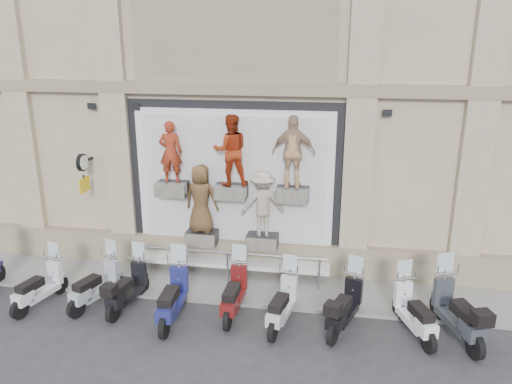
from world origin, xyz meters
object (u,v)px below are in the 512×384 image
at_px(scooter_e, 172,288).
at_px(scooter_i, 415,304).
at_px(scooter_c, 95,277).
at_px(clock_sign_bracket, 83,168).
at_px(scooter_d, 127,280).
at_px(scooter_b, 38,279).
at_px(scooter_h, 345,298).
at_px(scooter_j, 458,302).
at_px(scooter_g, 282,296).
at_px(scooter_f, 234,285).
at_px(guard_rail, 227,269).

xyz_separation_m(scooter_e, scooter_i, (5.19, 0.29, -0.05)).
bearing_deg(scooter_c, clock_sign_bracket, 137.73).
bearing_deg(scooter_d, scooter_b, -164.73).
xyz_separation_m(scooter_d, scooter_h, (4.95, -0.07, 0.03)).
relative_size(clock_sign_bracket, scooter_j, 0.51).
bearing_deg(scooter_g, clock_sign_bracket, 169.62).
distance_m(scooter_c, scooter_j, 8.03).
height_order(clock_sign_bracket, scooter_f, clock_sign_bracket).
distance_m(guard_rail, scooter_e, 1.99).
bearing_deg(scooter_b, scooter_f, 17.88).
distance_m(scooter_i, scooter_j, 0.86).
height_order(clock_sign_bracket, scooter_e, clock_sign_bracket).
relative_size(scooter_e, scooter_f, 1.07).
distance_m(scooter_c, scooter_h, 5.73).
relative_size(scooter_b, scooter_i, 0.95).
distance_m(guard_rail, scooter_h, 3.29).
bearing_deg(scooter_g, scooter_d, -172.16).
xyz_separation_m(scooter_c, scooter_f, (3.27, 0.12, 0.02)).
relative_size(guard_rail, scooter_i, 2.83).
relative_size(guard_rail, scooter_h, 2.78).
xyz_separation_m(scooter_c, scooter_i, (7.18, -0.05, 0.01)).
distance_m(scooter_e, scooter_i, 5.20).
bearing_deg(scooter_b, scooter_d, 20.14).
bearing_deg(scooter_i, clock_sign_bracket, 146.64).
bearing_deg(scooter_h, scooter_c, -160.80).
xyz_separation_m(guard_rail, clock_sign_bracket, (-3.90, 0.47, 2.34)).
bearing_deg(clock_sign_bracket, scooter_d, -45.74).
bearing_deg(scooter_i, guard_rail, 141.10).
relative_size(scooter_c, scooter_i, 0.99).
height_order(scooter_b, scooter_g, scooter_g).
bearing_deg(scooter_g, scooter_f, 176.43).
relative_size(scooter_c, scooter_h, 0.97).
height_order(clock_sign_bracket, scooter_b, clock_sign_bracket).
distance_m(scooter_g, scooter_i, 2.78).
bearing_deg(scooter_j, scooter_f, 160.16).
bearing_deg(clock_sign_bracket, scooter_b, -95.59).
height_order(clock_sign_bracket, scooter_h, clock_sign_bracket).
distance_m(scooter_c, scooter_e, 2.02).
bearing_deg(scooter_f, scooter_g, -12.93).
height_order(guard_rail, scooter_b, scooter_b).
relative_size(scooter_b, scooter_j, 0.85).
relative_size(scooter_e, scooter_g, 1.09).
xyz_separation_m(scooter_d, scooter_g, (3.61, -0.15, 0.01)).
xyz_separation_m(clock_sign_bracket, scooter_h, (6.81, -1.98, -2.06)).
relative_size(scooter_d, scooter_g, 0.99).
height_order(scooter_d, scooter_f, scooter_f).
bearing_deg(scooter_g, scooter_h, 13.63).
relative_size(scooter_b, scooter_g, 0.97).
xyz_separation_m(scooter_d, scooter_f, (2.49, 0.12, 0.02)).
height_order(guard_rail, scooter_j, scooter_j).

